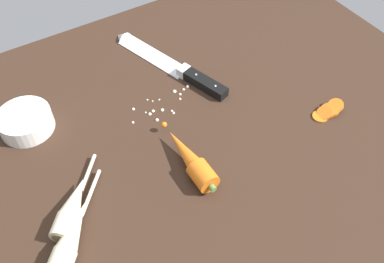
% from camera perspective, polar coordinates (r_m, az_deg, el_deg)
% --- Properties ---
extents(ground_plane, '(1.20, 0.90, 0.04)m').
position_cam_1_polar(ground_plane, '(0.88, -0.68, -0.61)').
color(ground_plane, '#332116').
extents(chefs_knife, '(0.14, 0.34, 0.04)m').
position_cam_1_polar(chefs_knife, '(1.01, -3.60, 9.41)').
color(chefs_knife, silver).
rests_on(chefs_knife, ground_plane).
extents(whole_carrot, '(0.04, 0.19, 0.04)m').
position_cam_1_polar(whole_carrot, '(0.80, -0.16, -3.84)').
color(whole_carrot, orange).
rests_on(whole_carrot, ground_plane).
extents(parsnip_front, '(0.14, 0.15, 0.04)m').
position_cam_1_polar(parsnip_front, '(0.77, -15.96, -9.91)').
color(parsnip_front, beige).
rests_on(parsnip_front, ground_plane).
extents(parsnip_mid_left, '(0.16, 0.18, 0.04)m').
position_cam_1_polar(parsnip_mid_left, '(0.74, -16.21, -13.93)').
color(parsnip_mid_left, beige).
rests_on(parsnip_mid_left, ground_plane).
extents(carrot_slice_stack, '(0.07, 0.04, 0.03)m').
position_cam_1_polar(carrot_slice_stack, '(0.94, 17.98, 2.67)').
color(carrot_slice_stack, orange).
rests_on(carrot_slice_stack, ground_plane).
extents(prep_bowl, '(0.11, 0.11, 0.04)m').
position_cam_1_polar(prep_bowl, '(0.92, -21.66, 1.34)').
color(prep_bowl, white).
rests_on(prep_bowl, ground_plane).
extents(mince_crumbs, '(0.16, 0.07, 0.01)m').
position_cam_1_polar(mince_crumbs, '(0.92, -3.75, 3.88)').
color(mince_crumbs, silver).
rests_on(mince_crumbs, ground_plane).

